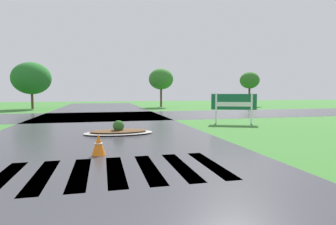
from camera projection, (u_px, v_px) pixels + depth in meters
asphalt_roadway at (100, 137)px, 12.55m from camera, size 10.61×80.00×0.01m
asphalt_cross_road at (101, 116)px, 23.70m from camera, size 90.00×9.55×0.01m
crosswalk_stripes at (98, 172)px, 7.16m from camera, size 6.75×3.00×0.01m
estate_billboard at (234, 103)px, 17.99m from camera, size 2.74×1.18×2.02m
median_island at (119, 131)px, 13.66m from camera, size 3.42×1.78×0.68m
traffic_cone at (99, 145)px, 9.06m from camera, size 0.45×0.45×0.71m
background_treeline at (62, 78)px, 34.48m from camera, size 47.81×4.80×5.74m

